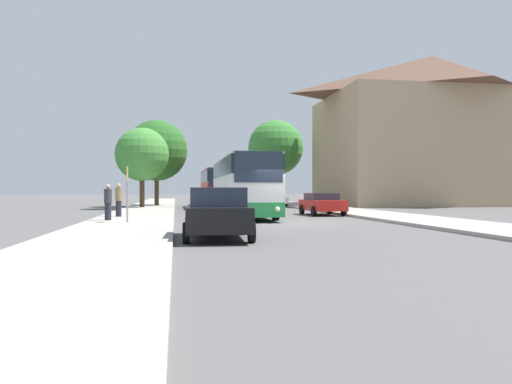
{
  "coord_description": "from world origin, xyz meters",
  "views": [
    {
      "loc": [
        -4.93,
        -22.32,
        1.56
      ],
      "look_at": [
        0.47,
        11.01,
        1.42
      ],
      "focal_mm": 35.0,
      "sensor_mm": 36.0,
      "label": 1
    }
  ],
  "objects_px": {
    "tree_left_near": "(142,154)",
    "parked_car_left_curb": "(217,213)",
    "tree_left_far": "(157,151)",
    "parked_car_right_near": "(322,203)",
    "tree_right_near": "(276,148)",
    "bus_stop_sign": "(127,187)",
    "bus_middle": "(218,188)",
    "bus_front": "(242,186)",
    "parked_car_right_far": "(272,199)",
    "pedestrian_waiting_far": "(119,200)",
    "pedestrian_waiting_near": "(108,202)"
  },
  "relations": [
    {
      "from": "pedestrian_waiting_far",
      "to": "bus_middle",
      "type": "bearing_deg",
      "value": 147.4
    },
    {
      "from": "bus_stop_sign",
      "to": "tree_right_near",
      "type": "height_order",
      "value": "tree_right_near"
    },
    {
      "from": "bus_middle",
      "to": "parked_car_left_curb",
      "type": "xyz_separation_m",
      "value": [
        -2.31,
        -27.09,
        -0.91
      ]
    },
    {
      "from": "bus_middle",
      "to": "tree_right_near",
      "type": "bearing_deg",
      "value": 61.83
    },
    {
      "from": "parked_car_left_curb",
      "to": "parked_car_right_near",
      "type": "height_order",
      "value": "parked_car_left_curb"
    },
    {
      "from": "tree_left_near",
      "to": "tree_left_far",
      "type": "bearing_deg",
      "value": 79.39
    },
    {
      "from": "parked_car_left_curb",
      "to": "pedestrian_waiting_near",
      "type": "relative_size",
      "value": 2.7
    },
    {
      "from": "parked_car_right_far",
      "to": "tree_left_far",
      "type": "xyz_separation_m",
      "value": [
        -10.69,
        1.21,
        4.48
      ]
    },
    {
      "from": "parked_car_left_curb",
      "to": "tree_right_near",
      "type": "relative_size",
      "value": 0.47
    },
    {
      "from": "bus_front",
      "to": "tree_left_far",
      "type": "xyz_separation_m",
      "value": [
        -5.54,
        18.42,
        3.4
      ]
    },
    {
      "from": "tree_left_near",
      "to": "tree_left_far",
      "type": "relative_size",
      "value": 0.83
    },
    {
      "from": "tree_left_far",
      "to": "tree_right_near",
      "type": "distance_m",
      "value": 17.43
    },
    {
      "from": "bus_middle",
      "to": "bus_stop_sign",
      "type": "bearing_deg",
      "value": -105.42
    },
    {
      "from": "bus_front",
      "to": "parked_car_right_near",
      "type": "height_order",
      "value": "bus_front"
    },
    {
      "from": "pedestrian_waiting_near",
      "to": "tree_right_near",
      "type": "bearing_deg",
      "value": -105.49
    },
    {
      "from": "parked_car_right_near",
      "to": "tree_right_near",
      "type": "xyz_separation_m",
      "value": [
        2.8,
        28.22,
        5.83
      ]
    },
    {
      "from": "bus_front",
      "to": "tree_left_near",
      "type": "bearing_deg",
      "value": 116.7
    },
    {
      "from": "bus_stop_sign",
      "to": "pedestrian_waiting_far",
      "type": "height_order",
      "value": "bus_stop_sign"
    },
    {
      "from": "pedestrian_waiting_near",
      "to": "parked_car_right_far",
      "type": "bearing_deg",
      "value": -110.91
    },
    {
      "from": "bus_middle",
      "to": "parked_car_right_near",
      "type": "relative_size",
      "value": 2.42
    },
    {
      "from": "pedestrian_waiting_far",
      "to": "parked_car_left_curb",
      "type": "bearing_deg",
      "value": 10.87
    },
    {
      "from": "parked_car_left_curb",
      "to": "bus_stop_sign",
      "type": "bearing_deg",
      "value": 119.8
    },
    {
      "from": "bus_middle",
      "to": "tree_left_near",
      "type": "bearing_deg",
      "value": -168.97
    },
    {
      "from": "bus_front",
      "to": "parked_car_right_far",
      "type": "xyz_separation_m",
      "value": [
        5.15,
        17.21,
        -1.08
      ]
    },
    {
      "from": "bus_stop_sign",
      "to": "pedestrian_waiting_far",
      "type": "xyz_separation_m",
      "value": [
        -0.88,
        4.67,
        -0.64
      ]
    },
    {
      "from": "pedestrian_waiting_near",
      "to": "tree_left_far",
      "type": "bearing_deg",
      "value": -85.35
    },
    {
      "from": "bus_front",
      "to": "bus_middle",
      "type": "distance_m",
      "value": 14.38
    },
    {
      "from": "parked_car_left_curb",
      "to": "tree_left_far",
      "type": "bearing_deg",
      "value": 98.14
    },
    {
      "from": "bus_middle",
      "to": "bus_stop_sign",
      "type": "height_order",
      "value": "bus_middle"
    },
    {
      "from": "parked_car_right_near",
      "to": "parked_car_right_far",
      "type": "distance_m",
      "value": 16.01
    },
    {
      "from": "pedestrian_waiting_far",
      "to": "tree_left_far",
      "type": "xyz_separation_m",
      "value": [
        1.26,
        19.85,
        4.17
      ]
    },
    {
      "from": "pedestrian_waiting_near",
      "to": "tree_left_far",
      "type": "distance_m",
      "value": 23.41
    },
    {
      "from": "parked_car_left_curb",
      "to": "pedestrian_waiting_far",
      "type": "bearing_deg",
      "value": 113.38
    },
    {
      "from": "parked_car_right_far",
      "to": "tree_left_far",
      "type": "relative_size",
      "value": 0.59
    },
    {
      "from": "pedestrian_waiting_far",
      "to": "tree_left_near",
      "type": "xyz_separation_m",
      "value": [
        0.27,
        14.59,
        3.43
      ]
    },
    {
      "from": "bus_front",
      "to": "pedestrian_waiting_near",
      "type": "bearing_deg",
      "value": -146.32
    },
    {
      "from": "parked_car_left_curb",
      "to": "bus_stop_sign",
      "type": "xyz_separation_m",
      "value": [
        -3.41,
        6.62,
        0.84
      ]
    },
    {
      "from": "pedestrian_waiting_near",
      "to": "tree_left_near",
      "type": "xyz_separation_m",
      "value": [
        0.41,
        17.73,
        3.47
      ]
    },
    {
      "from": "pedestrian_waiting_near",
      "to": "bus_stop_sign",
      "type": "bearing_deg",
      "value": 131.79
    },
    {
      "from": "bus_front",
      "to": "parked_car_right_far",
      "type": "bearing_deg",
      "value": 73.66
    },
    {
      "from": "tree_left_far",
      "to": "parked_car_right_far",
      "type": "bearing_deg",
      "value": -6.47
    },
    {
      "from": "parked_car_left_curb",
      "to": "bus_stop_sign",
      "type": "relative_size",
      "value": 1.84
    },
    {
      "from": "parked_car_right_far",
      "to": "tree_right_near",
      "type": "bearing_deg",
      "value": -104.96
    },
    {
      "from": "bus_stop_sign",
      "to": "tree_left_far",
      "type": "distance_m",
      "value": 24.77
    },
    {
      "from": "tree_left_near",
      "to": "parked_car_left_curb",
      "type": "bearing_deg",
      "value": -81.18
    },
    {
      "from": "bus_front",
      "to": "tree_left_near",
      "type": "height_order",
      "value": "tree_left_near"
    },
    {
      "from": "parked_car_right_near",
      "to": "bus_middle",
      "type": "bearing_deg",
      "value": -69.1
    },
    {
      "from": "bus_middle",
      "to": "tree_left_far",
      "type": "bearing_deg",
      "value": 143.05
    },
    {
      "from": "tree_left_near",
      "to": "bus_front",
      "type": "bearing_deg",
      "value": -63.62
    },
    {
      "from": "bus_middle",
      "to": "tree_right_near",
      "type": "xyz_separation_m",
      "value": [
        8.12,
        15.04,
        4.81
      ]
    }
  ]
}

